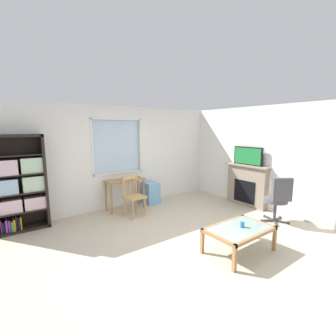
# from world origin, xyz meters

# --- Properties ---
(ground) EXTENTS (6.54, 6.01, 0.02)m
(ground) POSITION_xyz_m (0.00, 0.00, -0.01)
(ground) COLOR beige
(wall_back_with_window) EXTENTS (5.54, 0.15, 2.51)m
(wall_back_with_window) POSITION_xyz_m (0.00, 2.51, 1.23)
(wall_back_with_window) COLOR white
(wall_back_with_window) RESTS_ON ground
(wall_right) EXTENTS (0.12, 5.21, 2.51)m
(wall_right) POSITION_xyz_m (2.83, 0.00, 1.26)
(wall_right) COLOR white
(wall_right) RESTS_ON ground
(bookshelf) EXTENTS (0.90, 0.38, 1.87)m
(bookshelf) POSITION_xyz_m (-2.15, 2.26, 0.90)
(bookshelf) COLOR black
(bookshelf) RESTS_ON ground
(desk_under_window) EXTENTS (0.96, 0.42, 0.75)m
(desk_under_window) POSITION_xyz_m (0.01, 2.16, 0.62)
(desk_under_window) COLOR #A37547
(desk_under_window) RESTS_ON ground
(wooden_chair) EXTENTS (0.48, 0.46, 0.90)m
(wooden_chair) POSITION_xyz_m (-0.03, 1.64, 0.46)
(wooden_chair) COLOR tan
(wooden_chair) RESTS_ON ground
(plastic_drawer_unit) EXTENTS (0.35, 0.40, 0.56)m
(plastic_drawer_unit) POSITION_xyz_m (0.78, 2.21, 0.28)
(plastic_drawer_unit) COLOR #72ADDB
(plastic_drawer_unit) RESTS_ON ground
(fireplace) EXTENTS (0.26, 1.20, 1.06)m
(fireplace) POSITION_xyz_m (2.67, 0.59, 0.54)
(fireplace) COLOR gray
(fireplace) RESTS_ON ground
(tv) EXTENTS (0.06, 0.81, 0.45)m
(tv) POSITION_xyz_m (2.65, 0.59, 1.29)
(tv) COLOR black
(tv) RESTS_ON fireplace
(office_chair) EXTENTS (0.61, 0.62, 1.00)m
(office_chair) POSITION_xyz_m (2.17, -0.53, 0.55)
(office_chair) COLOR #4C4C51
(office_chair) RESTS_ON ground
(coffee_table) EXTENTS (1.07, 0.68, 0.41)m
(coffee_table) POSITION_xyz_m (0.55, -0.80, 0.35)
(coffee_table) COLOR #8C9E99
(coffee_table) RESTS_ON ground
(sippy_cup) EXTENTS (0.07, 0.07, 0.09)m
(sippy_cup) POSITION_xyz_m (0.62, -0.81, 0.45)
(sippy_cup) COLOR #337FD6
(sippy_cup) RESTS_ON coffee_table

